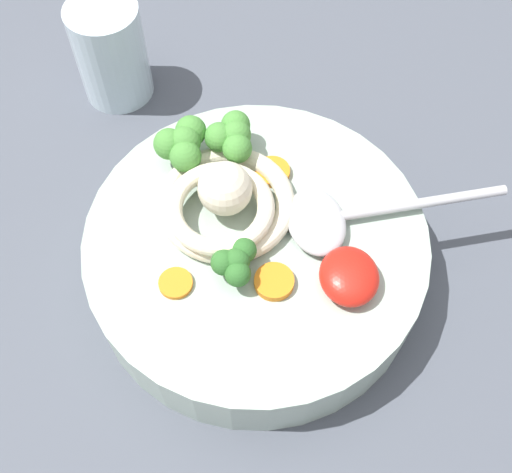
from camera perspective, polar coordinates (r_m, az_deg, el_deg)
table_slab at (r=55.48cm, az=-1.16°, el=-2.56°), size 93.08×93.08×3.66cm
soup_bowl at (r=50.63cm, az=-0.00°, el=-1.54°), size 26.30×26.30×5.56cm
noodle_pile at (r=48.39cm, az=-2.86°, el=3.31°), size 11.66×11.44×4.69cm
soup_spoon at (r=48.54cm, az=6.97°, el=1.59°), size 6.47×17.48×1.60cm
chili_sauce_dollop at (r=45.96cm, az=8.29°, el=-3.51°), size 4.77×4.29×2.15cm
broccoli_floret_beside_noodles at (r=45.18cm, az=-1.88°, el=-2.30°), size 3.68×3.17×2.91cm
broccoli_floret_beside_chili at (r=50.92cm, az=-2.17°, el=8.86°), size 4.60×3.96×3.64cm
broccoli_floret_right at (r=50.61cm, az=-6.53°, el=8.21°), size 4.86×4.18×3.84cm
carrot_slice_rear at (r=51.27cm, az=1.47°, el=5.77°), size 2.79×2.79×0.59cm
carrot_slice_left at (r=46.57cm, az=-7.16°, el=-4.14°), size 2.48×2.48×0.41cm
carrot_slice_extra_b at (r=46.15cm, az=1.62°, el=-4.04°), size 2.91×2.91×0.64cm
drinking_glass at (r=62.99cm, az=-12.79°, el=15.70°), size 6.62×6.62×9.74cm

